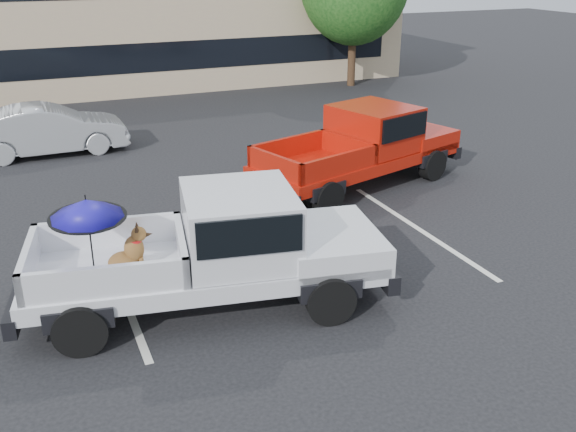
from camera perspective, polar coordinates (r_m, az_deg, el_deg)
name	(u,v)px	position (r m, az deg, el deg)	size (l,w,h in m)	color
ground	(330,303)	(10.38, 3.75, -7.76)	(90.00, 90.00, 0.00)	black
stripe_left	(119,284)	(11.30, -14.80, -5.83)	(0.12, 5.00, 0.01)	silver
stripe_right	(418,228)	(13.32, 11.45, -1.08)	(0.12, 5.00, 0.01)	silver
motel_building	(155,3)	(29.67, -11.74, 18.07)	(20.40, 8.40, 6.30)	tan
silver_pickup	(224,243)	(9.93, -5.69, -2.44)	(5.95, 2.93, 2.06)	black
red_pickup	(369,142)	(15.54, 7.18, 6.55)	(5.94, 3.50, 1.85)	black
silver_sedan	(49,130)	(18.99, -20.49, 7.19)	(1.45, 4.15, 1.37)	#A6A9AE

